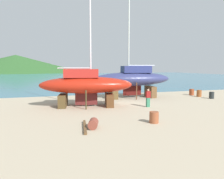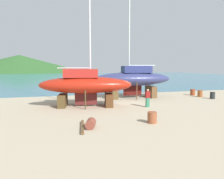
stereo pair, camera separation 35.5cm
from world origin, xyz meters
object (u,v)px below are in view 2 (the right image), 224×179
Objects in this scene: sailboat_mid_port at (85,85)px; barrel_by_slipway at (193,92)px; sailboat_far_slipway at (133,79)px; barrel_rust_mid at (212,95)px; barrel_blue_faded at (91,124)px; barrel_rust_near at (200,94)px; barrel_rust_far at (152,117)px; worker at (148,98)px.

sailboat_mid_port is 16.02× the size of barrel_by_slipway.
sailboat_far_slipway reaches higher than barrel_by_slipway.
barrel_rust_mid is 0.87× the size of barrel_blue_faded.
barrel_rust_near is (15.13, 2.48, -1.68)m from sailboat_mid_port.
barrel_rust_far is (4.28, 0.05, 0.09)m from barrel_blue_faded.
barrel_blue_faded is (-6.55, -5.55, -0.60)m from worker.
barrel_by_slipway is (15.22, 4.10, -1.69)m from sailboat_mid_port.
sailboat_mid_port is 16.84× the size of barrel_rust_far.
worker is 5.97m from barrel_rust_far.
barrel_rust_near reaches higher than barrel_by_slipway.
sailboat_far_slipway reaches higher than sailboat_mid_port.
barrel_rust_near is 1.63m from barrel_by_slipway.
sailboat_far_slipway reaches higher than barrel_blue_faded.
barrel_rust_mid is (8.85, -3.55, -1.93)m from sailboat_far_slipway.
barrel_blue_faded is 19.96m from barrel_by_slipway.
sailboat_mid_port is 13.91× the size of barrel_blue_faded.
sailboat_mid_port reaches higher than barrel_rust_mid.
sailboat_far_slipway is 6.47m from worker.
worker is 10.55m from barrel_rust_near.
barrel_rust_far is at bearing 0.62° from barrel_blue_faded.
barrel_rust_near is at bearing -93.36° from barrel_by_slipway.
barrel_blue_faded is 1.15× the size of barrel_by_slipway.
barrel_rust_near is at bearing 172.44° from sailboat_far_slipway.
sailboat_far_slipway is at bearing 167.25° from worker.
worker is 2.11× the size of barrel_rust_mid.
sailboat_mid_port is at bearing -164.92° from barrel_by_slipway.
sailboat_mid_port is 7.90m from barrel_blue_faded.
worker is at bearing 40.26° from barrel_blue_faded.
barrel_blue_faded is (-0.92, -7.63, -1.81)m from sailboat_mid_port.
barrel_rust_near is 1.09× the size of barrel_rust_far.
barrel_rust_mid is (15.43, 0.61, -1.69)m from sailboat_mid_port.
barrel_by_slipway is at bearing 36.00° from barrel_blue_faded.
sailboat_far_slipway is 8.92m from barrel_rust_near.
barrel_blue_faded is at bearing -144.00° from barrel_by_slipway.
barrel_by_slipway is 16.66m from barrel_rust_far.
sailboat_mid_port reaches higher than barrel_by_slipway.
barrel_by_slipway reaches higher than barrel_blue_faded.
worker reaches higher than barrel_blue_faded.
barrel_blue_faded is at bearing -147.80° from barrel_rust_near.
barrel_rust_mid is 1.05× the size of barrel_rust_far.
barrel_rust_mid is 3.50m from barrel_by_slipway.
barrel_blue_faded is at bearing -85.57° from sailboat_mid_port.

